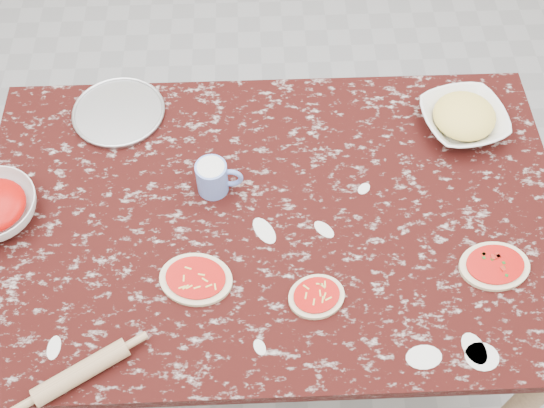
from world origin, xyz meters
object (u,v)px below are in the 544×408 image
at_px(cheese_bowl, 463,120).
at_px(rolling_pin, 81,372).
at_px(flour_mug, 213,177).
at_px(pizza_tray, 119,113).
at_px(worktable, 272,230).

height_order(cheese_bowl, rolling_pin, cheese_bowl).
distance_m(flour_mug, rolling_pin, 0.60).
distance_m(pizza_tray, cheese_bowl, 1.03).
distance_m(cheese_bowl, flour_mug, 0.76).
relative_size(cheese_bowl, rolling_pin, 1.05).
bearing_deg(rolling_pin, cheese_bowl, 34.87).
relative_size(flour_mug, rolling_pin, 0.56).
distance_m(worktable, rolling_pin, 0.64).
bearing_deg(rolling_pin, worktable, 43.24).
height_order(pizza_tray, rolling_pin, rolling_pin).
bearing_deg(flour_mug, rolling_pin, -120.03).
height_order(flour_mug, rolling_pin, flour_mug).
distance_m(worktable, flour_mug, 0.23).
bearing_deg(pizza_tray, flour_mug, -44.26).
xyz_separation_m(flour_mug, rolling_pin, (-0.30, -0.52, -0.03)).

